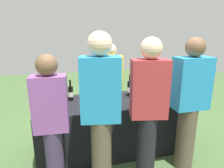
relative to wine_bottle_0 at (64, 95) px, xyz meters
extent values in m
plane|color=#476638|center=(0.68, -0.09, -0.88)|extent=(12.00, 12.00, 0.00)
cube|color=black|center=(0.68, -0.09, -0.50)|extent=(2.11, 0.81, 0.77)
cylinder|color=black|center=(0.00, 0.00, -0.01)|extent=(0.07, 0.07, 0.21)
cylinder|color=black|center=(0.00, 0.00, 0.14)|extent=(0.03, 0.03, 0.08)
cylinder|color=maroon|center=(0.00, 0.00, 0.19)|extent=(0.03, 0.03, 0.02)
cylinder|color=silver|center=(0.00, 0.00, -0.02)|extent=(0.07, 0.07, 0.07)
cylinder|color=black|center=(0.10, 0.07, -0.01)|extent=(0.07, 0.07, 0.20)
cylinder|color=black|center=(0.10, 0.07, 0.14)|extent=(0.03, 0.03, 0.09)
cylinder|color=black|center=(0.10, 0.07, 0.19)|extent=(0.03, 0.03, 0.02)
cylinder|color=silver|center=(0.10, 0.07, -0.02)|extent=(0.07, 0.07, 0.07)
cylinder|color=black|center=(0.28, 0.03, 0.00)|extent=(0.07, 0.07, 0.23)
cylinder|color=black|center=(0.28, 0.03, 0.15)|extent=(0.03, 0.03, 0.08)
cylinder|color=maroon|center=(0.28, 0.03, 0.20)|extent=(0.03, 0.03, 0.02)
cylinder|color=silver|center=(0.28, 0.03, -0.01)|extent=(0.07, 0.07, 0.08)
cylinder|color=black|center=(0.57, 0.04, 0.00)|extent=(0.08, 0.08, 0.21)
cylinder|color=black|center=(0.57, 0.04, 0.14)|extent=(0.03, 0.03, 0.08)
cylinder|color=black|center=(0.57, 0.04, 0.19)|extent=(0.03, 0.03, 0.02)
cylinder|color=silver|center=(0.57, 0.04, -0.01)|extent=(0.08, 0.08, 0.07)
cylinder|color=black|center=(0.70, 0.05, 0.00)|extent=(0.06, 0.06, 0.22)
cylinder|color=black|center=(0.70, 0.05, 0.15)|extent=(0.02, 0.02, 0.08)
cylinder|color=gold|center=(0.70, 0.05, 0.20)|extent=(0.03, 0.03, 0.02)
cylinder|color=silver|center=(0.70, 0.05, -0.01)|extent=(0.07, 0.07, 0.08)
cylinder|color=black|center=(0.99, 0.04, 0.01)|extent=(0.08, 0.08, 0.24)
cylinder|color=black|center=(0.99, 0.04, 0.17)|extent=(0.03, 0.03, 0.08)
cylinder|color=black|center=(0.99, 0.04, 0.22)|extent=(0.03, 0.03, 0.02)
cylinder|color=silver|center=(0.99, 0.04, 0.00)|extent=(0.08, 0.08, 0.08)
cylinder|color=black|center=(1.41, 0.02, -0.01)|extent=(0.07, 0.07, 0.21)
cylinder|color=black|center=(1.41, 0.02, 0.14)|extent=(0.03, 0.03, 0.09)
cylinder|color=gold|center=(1.41, 0.02, 0.19)|extent=(0.03, 0.03, 0.02)
cylinder|color=silver|center=(1.41, 0.02, -0.02)|extent=(0.07, 0.07, 0.07)
cylinder|color=silver|center=(0.00, -0.31, -0.11)|extent=(0.06, 0.06, 0.00)
cylinder|color=silver|center=(0.00, -0.31, -0.07)|extent=(0.01, 0.01, 0.07)
sphere|color=silver|center=(0.00, -0.31, 0.00)|extent=(0.06, 0.06, 0.06)
cylinder|color=silver|center=(0.62, -0.19, -0.11)|extent=(0.06, 0.06, 0.00)
cylinder|color=silver|center=(0.62, -0.19, -0.07)|extent=(0.01, 0.01, 0.07)
sphere|color=silver|center=(0.62, -0.19, -0.01)|extent=(0.07, 0.07, 0.07)
sphere|color=#590C19|center=(0.62, -0.19, -0.02)|extent=(0.04, 0.04, 0.04)
cylinder|color=silver|center=(0.96, -0.24, -0.11)|extent=(0.06, 0.06, 0.00)
cylinder|color=silver|center=(0.96, -0.24, -0.07)|extent=(0.01, 0.01, 0.07)
sphere|color=silver|center=(0.96, -0.24, -0.01)|extent=(0.06, 0.06, 0.06)
cylinder|color=brown|center=(0.82, 0.58, -0.50)|extent=(0.23, 0.23, 0.77)
cube|color=yellow|center=(0.82, 0.58, 0.17)|extent=(0.43, 0.27, 0.57)
sphere|color=beige|center=(0.82, 0.58, 0.56)|extent=(0.21, 0.21, 0.21)
cylinder|color=#3F3351|center=(-0.13, -0.78, -0.50)|extent=(0.19, 0.19, 0.76)
cube|color=#8C4C99|center=(-0.13, -0.78, 0.17)|extent=(0.35, 0.21, 0.57)
sphere|color=brown|center=(-0.13, -0.78, 0.56)|extent=(0.21, 0.21, 0.21)
cylinder|color=brown|center=(0.36, -0.88, -0.45)|extent=(0.22, 0.22, 0.87)
cube|color=#268CCC|center=(0.36, -0.88, 0.31)|extent=(0.42, 0.28, 0.65)
sphere|color=beige|center=(0.36, -0.88, 0.75)|extent=(0.24, 0.24, 0.24)
cylinder|color=black|center=(0.90, -0.85, -0.46)|extent=(0.21, 0.21, 0.84)
cube|color=#B23338|center=(0.90, -0.85, 0.27)|extent=(0.42, 0.29, 0.63)
sphere|color=beige|center=(0.90, -0.85, 0.70)|extent=(0.23, 0.23, 0.23)
cylinder|color=brown|center=(1.49, -0.74, -0.46)|extent=(0.23, 0.23, 0.83)
cube|color=#268CCC|center=(1.49, -0.74, 0.27)|extent=(0.43, 0.24, 0.63)
sphere|color=brown|center=(1.49, -0.74, 0.69)|extent=(0.23, 0.23, 0.23)
camera|label=1|loc=(0.03, -2.68, 0.87)|focal=31.29mm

